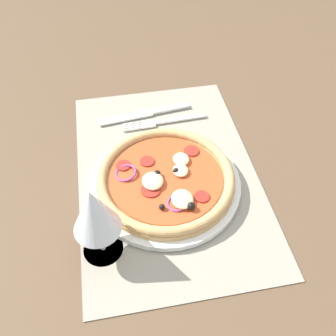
{
  "coord_description": "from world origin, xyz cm",
  "views": [
    {
      "loc": [
        -45.64,
        8.22,
        53.77
      ],
      "look_at": [
        -0.98,
        0.0,
        2.58
      ],
      "focal_mm": 40.24,
      "sensor_mm": 36.0,
      "label": 1
    }
  ],
  "objects": [
    {
      "name": "ground_plane",
      "position": [
        0.0,
        0.0,
        -1.2
      ],
      "size": [
        190.0,
        140.0,
        2.4
      ],
      "primitive_type": "cube",
      "color": "brown"
    },
    {
      "name": "placemat",
      "position": [
        0.0,
        0.0,
        0.2
      ],
      "size": [
        50.14,
        33.03,
        0.4
      ],
      "primitive_type": "cube",
      "color": "gray",
      "rests_on": "ground_plane"
    },
    {
      "name": "plate",
      "position": [
        -3.25,
        0.85,
        0.99
      ],
      "size": [
        27.03,
        27.03,
        1.18
      ],
      "primitive_type": "cylinder",
      "color": "silver",
      "rests_on": "placemat"
    },
    {
      "name": "pizza",
      "position": [
        -3.32,
        0.85,
        2.67
      ],
      "size": [
        24.72,
        24.72,
        2.67
      ],
      "color": "tan",
      "rests_on": "plate"
    },
    {
      "name": "fork",
      "position": [
        13.81,
        -0.98,
        0.62
      ],
      "size": [
        2.45,
        18.05,
        0.44
      ],
      "rotation": [
        0.0,
        0.0,
        1.61
      ],
      "color": "silver",
      "rests_on": "placemat"
    },
    {
      "name": "knife",
      "position": [
        17.05,
        2.02,
        0.65
      ],
      "size": [
        3.89,
        20.06,
        0.62
      ],
      "rotation": [
        0.0,
        0.0,
        1.68
      ],
      "color": "silver",
      "rests_on": "placemat"
    },
    {
      "name": "wine_glass",
      "position": [
        -13.99,
        12.91,
        10.32
      ],
      "size": [
        7.2,
        7.2,
        14.9
      ],
      "color": "silver",
      "rests_on": "ground_plane"
    }
  ]
}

